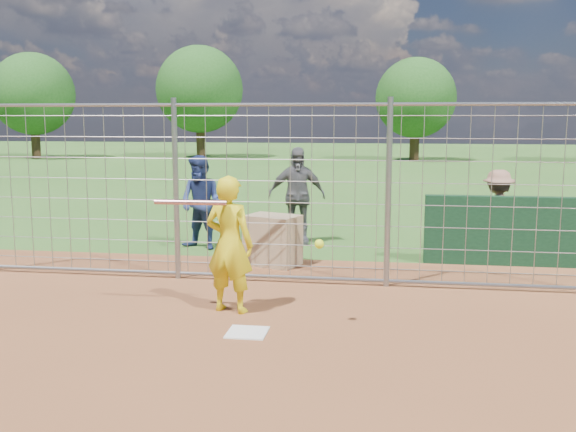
% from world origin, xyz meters
% --- Properties ---
extents(ground, '(100.00, 100.00, 0.00)m').
position_xyz_m(ground, '(0.00, 0.00, 0.00)').
color(ground, '#2D591E').
rests_on(ground, ground).
extents(home_plate, '(0.43, 0.43, 0.02)m').
position_xyz_m(home_plate, '(0.00, -0.20, 0.01)').
color(home_plate, silver).
rests_on(home_plate, ground).
extents(dugout_wall, '(2.60, 0.20, 1.10)m').
position_xyz_m(dugout_wall, '(3.40, 3.60, 0.55)').
color(dugout_wall, '#11381E').
rests_on(dugout_wall, ground).
extents(batter, '(0.68, 0.52, 1.66)m').
position_xyz_m(batter, '(-0.37, 0.55, 0.83)').
color(batter, yellow).
rests_on(batter, ground).
extents(bystander_a, '(0.97, 0.87, 1.66)m').
position_xyz_m(bystander_a, '(-1.76, 4.12, 0.83)').
color(bystander_a, navy).
rests_on(bystander_a, ground).
extents(bystander_b, '(1.12, 0.63, 1.79)m').
position_xyz_m(bystander_b, '(-0.15, 4.87, 0.90)').
color(bystander_b, '#515256').
rests_on(bystander_b, ground).
extents(bystander_c, '(1.07, 0.81, 1.47)m').
position_xyz_m(bystander_c, '(3.33, 4.22, 0.73)').
color(bystander_c, '#8E604D').
rests_on(bystander_c, ground).
extents(equipment_bin, '(0.94, 0.80, 0.80)m').
position_xyz_m(equipment_bin, '(-0.28, 3.06, 0.40)').
color(equipment_bin, tan).
rests_on(equipment_bin, ground).
extents(equipment_in_play, '(2.02, 0.37, 0.48)m').
position_xyz_m(equipment_in_play, '(-0.41, 0.30, 1.26)').
color(equipment_in_play, silver).
rests_on(equipment_in_play, ground).
extents(backstop_fence, '(9.08, 0.08, 2.60)m').
position_xyz_m(backstop_fence, '(0.00, 2.00, 1.26)').
color(backstop_fence, gray).
rests_on(backstop_fence, ground).
extents(tree_line, '(44.66, 6.72, 6.48)m').
position_xyz_m(tree_line, '(3.13, 28.13, 3.71)').
color(tree_line, '#3F2B19').
rests_on(tree_line, ground).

